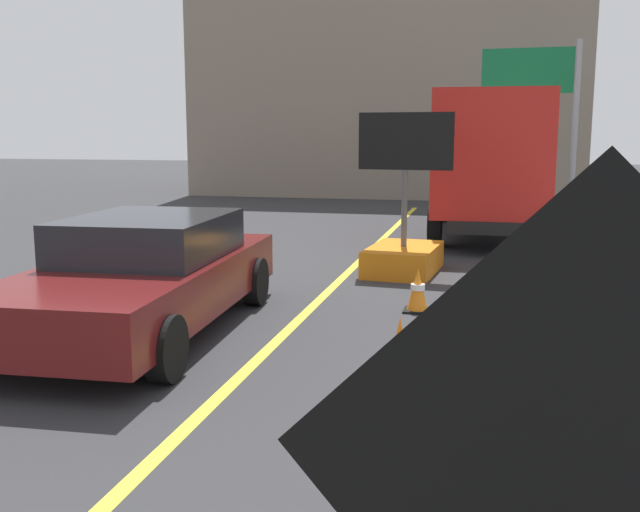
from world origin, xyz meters
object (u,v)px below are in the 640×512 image
object	(u,v)px
traffic_cone_far_lane	(418,291)
highway_guide_sign	(548,96)
roadwork_sign	(588,512)
traffic_cone_mid_lane	(400,356)
box_truck	(489,160)
pickup_car	(145,274)
arrow_board_trailer	(404,245)

from	to	relation	value
traffic_cone_far_lane	highway_guide_sign	bearing A→B (deg)	79.43
roadwork_sign	traffic_cone_mid_lane	xyz separation A→B (m)	(-1.01, 4.67, -1.12)
box_truck	traffic_cone_mid_lane	bearing A→B (deg)	-93.72
box_truck	highway_guide_sign	distance (m)	5.73
traffic_cone_mid_lane	pickup_car	bearing A→B (deg)	156.83
arrow_board_trailer	roadwork_sign	bearing A→B (deg)	-81.00
roadwork_sign	pickup_car	world-z (taller)	roadwork_sign
highway_guide_sign	traffic_cone_far_lane	bearing A→B (deg)	-100.57
highway_guide_sign	box_truck	bearing A→B (deg)	-106.72
box_truck	traffic_cone_far_lane	bearing A→B (deg)	-96.24
arrow_board_trailer	traffic_cone_far_lane	distance (m)	2.78
pickup_car	highway_guide_sign	bearing A→B (deg)	69.52
traffic_cone_far_lane	traffic_cone_mid_lane	bearing A→B (deg)	-87.40
roadwork_sign	traffic_cone_mid_lane	bearing A→B (deg)	102.18
pickup_car	traffic_cone_mid_lane	world-z (taller)	pickup_car
box_truck	traffic_cone_mid_lane	size ratio (longest dim) A/B	9.94
traffic_cone_far_lane	pickup_car	bearing A→B (deg)	-150.70
arrow_board_trailer	box_truck	bearing A→B (deg)	74.83
box_truck	traffic_cone_far_lane	size ratio (longest dim) A/B	12.01
highway_guide_sign	traffic_cone_mid_lane	xyz separation A→B (m)	(-2.28, -16.09, -3.07)
roadwork_sign	pickup_car	distance (m)	7.41
roadwork_sign	highway_guide_sign	bearing A→B (deg)	86.49
arrow_board_trailer	highway_guide_sign	bearing A→B (deg)	74.04
pickup_car	traffic_cone_far_lane	bearing A→B (deg)	29.30
arrow_board_trailer	traffic_cone_mid_lane	world-z (taller)	arrow_board_trailer
box_truck	traffic_cone_far_lane	distance (m)	7.92
roadwork_sign	arrow_board_trailer	world-z (taller)	arrow_board_trailer
arrow_board_trailer	highway_guide_sign	distance (m)	11.08
box_truck	pickup_car	size ratio (longest dim) A/B	1.43
arrow_board_trailer	pickup_car	bearing A→B (deg)	-119.92
traffic_cone_far_lane	box_truck	bearing A→B (deg)	83.76
arrow_board_trailer	pickup_car	size ratio (longest dim) A/B	0.55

